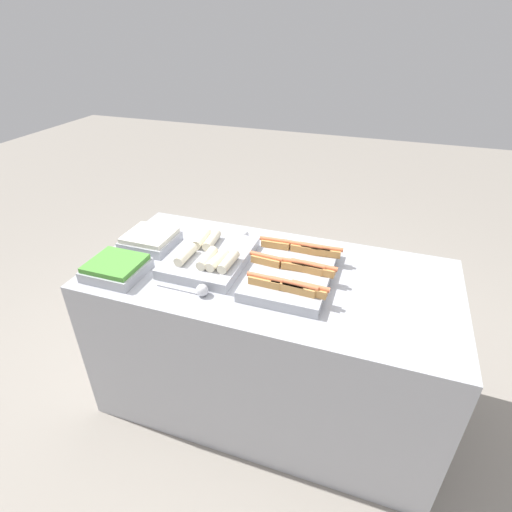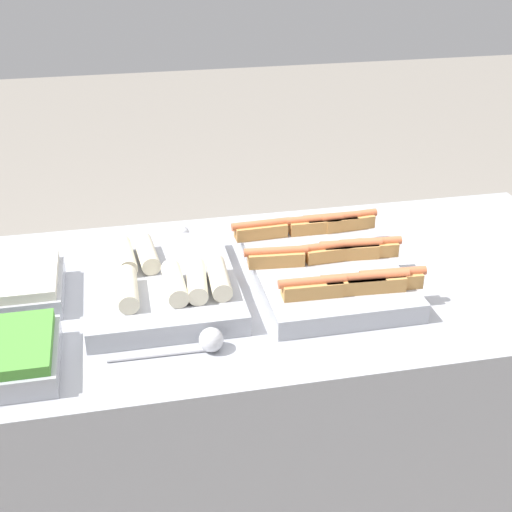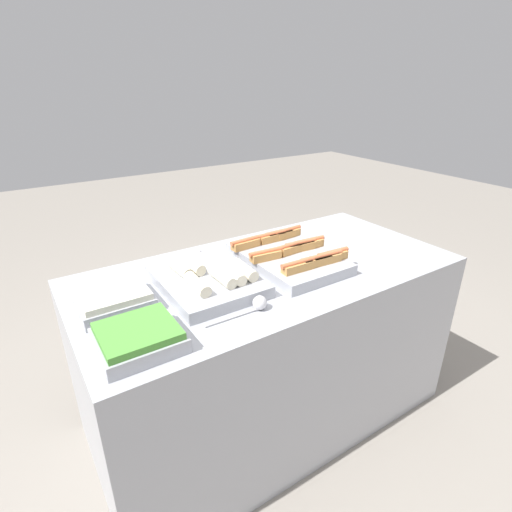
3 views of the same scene
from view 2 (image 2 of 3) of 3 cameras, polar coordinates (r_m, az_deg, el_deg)
counter at (r=2.08m, az=2.06°, el=-12.23°), size 1.73×0.84×0.85m
tray_hotdogs at (r=1.84m, az=5.57°, el=-0.60°), size 0.42×0.53×0.10m
tray_wraps at (r=1.77m, az=-7.56°, el=-2.12°), size 0.36×0.46×0.10m
tray_side_back at (r=1.83m, az=-19.18°, el=-2.42°), size 0.26×0.24×0.07m
serving_spoon_near at (r=1.56m, az=-4.10°, el=-6.84°), size 0.25×0.05×0.05m
serving_spoon_far at (r=2.02m, az=-6.40°, el=1.57°), size 0.24×0.05×0.05m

